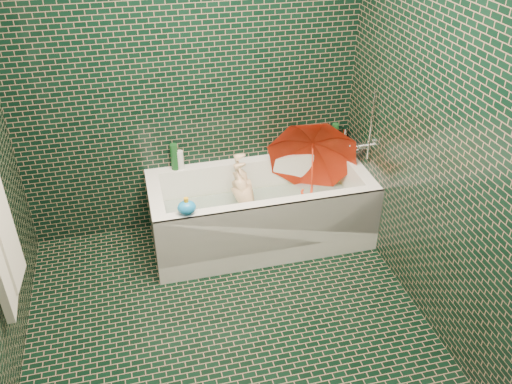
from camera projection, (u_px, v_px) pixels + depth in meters
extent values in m
plane|color=black|center=(233.00, 341.00, 3.49)|extent=(2.80, 2.80, 0.00)
plane|color=black|center=(189.00, 80.00, 3.96)|extent=(2.80, 0.00, 2.80)
plane|color=black|center=(450.00, 146.00, 3.09)|extent=(0.00, 2.80, 2.80)
cube|color=white|center=(260.00, 230.00, 4.38)|extent=(1.70, 0.75, 0.15)
cube|color=white|center=(251.00, 181.00, 4.50)|extent=(1.70, 0.10, 0.40)
cube|color=white|center=(272.00, 225.00, 3.97)|extent=(1.70, 0.10, 0.40)
cube|color=white|center=(355.00, 188.00, 4.40)|extent=(0.10, 0.55, 0.40)
cube|color=white|center=(158.00, 216.00, 4.07)|extent=(0.10, 0.55, 0.40)
cube|color=white|center=(273.00, 237.00, 3.98)|extent=(1.70, 0.02, 0.55)
cube|color=#4EB724|center=(260.00, 222.00, 4.34)|extent=(1.35, 0.47, 0.01)
cube|color=silver|center=(260.00, 207.00, 4.26)|extent=(1.48, 0.53, 0.00)
cylinder|color=silver|center=(364.00, 146.00, 4.20)|extent=(0.14, 0.05, 0.05)
cylinder|color=silver|center=(351.00, 144.00, 4.24)|extent=(0.05, 0.04, 0.04)
cylinder|color=silver|center=(371.00, 126.00, 4.00)|extent=(0.01, 0.01, 0.55)
imported|color=beige|center=(247.00, 204.00, 4.28)|extent=(0.88, 0.52, 0.32)
imported|color=red|center=(312.00, 167.00, 4.21)|extent=(0.99, 1.00, 0.86)
imported|color=white|center=(343.00, 149.00, 4.55)|extent=(0.10, 0.10, 0.22)
imported|color=#471D6C|center=(344.00, 149.00, 4.54)|extent=(0.10, 0.10, 0.20)
imported|color=#12421A|center=(328.00, 149.00, 4.54)|extent=(0.15, 0.15, 0.17)
cylinder|color=#12421A|center=(335.00, 137.00, 4.47)|extent=(0.07, 0.07, 0.24)
cylinder|color=silver|center=(344.00, 138.00, 4.51)|extent=(0.06, 0.06, 0.19)
cylinder|color=#12421A|center=(174.00, 157.00, 4.21)|extent=(0.07, 0.07, 0.22)
cylinder|color=white|center=(180.00, 160.00, 4.23)|extent=(0.06, 0.06, 0.15)
ellipsoid|color=gold|center=(313.00, 147.00, 4.50)|extent=(0.09, 0.07, 0.07)
sphere|color=gold|center=(318.00, 142.00, 4.48)|extent=(0.05, 0.05, 0.05)
cone|color=orange|center=(321.00, 142.00, 4.49)|extent=(0.02, 0.02, 0.02)
ellipsoid|color=#1781D7|center=(187.00, 208.00, 3.71)|extent=(0.15, 0.14, 0.10)
cylinder|color=gold|center=(186.00, 200.00, 3.68)|extent=(0.03, 0.03, 0.04)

